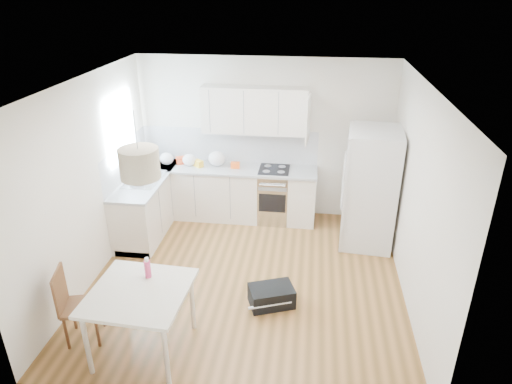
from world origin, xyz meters
TOP-DOWN VIEW (x-y plane):
  - floor at (0.00, 0.00)m, footprint 4.20×4.20m
  - ceiling at (0.00, 0.00)m, footprint 4.20×4.20m
  - wall_back at (0.00, 2.10)m, footprint 4.20×0.00m
  - wall_left at (-2.10, 0.00)m, footprint 0.00×4.20m
  - wall_right at (2.10, 0.00)m, footprint 0.00×4.20m
  - window_glassblock at (-2.09, 1.15)m, footprint 0.02×1.00m
  - cabinets_back at (-0.60, 1.80)m, footprint 3.00×0.60m
  - cabinets_left at (-1.80, 1.20)m, footprint 0.60×1.80m
  - counter_back at (-0.60, 1.80)m, footprint 3.02×0.64m
  - counter_left at (-1.80, 1.20)m, footprint 0.64×1.82m
  - backsplash_back at (-0.60, 2.09)m, footprint 3.00×0.01m
  - backsplash_left at (-2.09, 1.20)m, footprint 0.01×1.80m
  - upper_cabinets at (-0.15, 1.94)m, footprint 1.70×0.32m
  - range_oven at (0.20, 1.80)m, footprint 0.50×0.61m
  - sink at (-1.80, 1.15)m, footprint 0.50×0.80m
  - refrigerator at (1.73, 1.28)m, footprint 0.95×0.98m
  - dining_table at (-0.94, -1.46)m, footprint 1.07×1.07m
  - dining_chair at (-1.68, -1.36)m, footprint 0.48×0.48m
  - drink_bottle at (-0.92, -1.20)m, footprint 0.09×0.09m
  - gym_bag at (0.39, -0.50)m, footprint 0.64×0.53m
  - pendant_lamp at (-0.84, -1.28)m, footprint 0.45×0.45m
  - grocery_bag_a at (-1.64, 1.80)m, footprint 0.23×0.20m
  - grocery_bag_b at (-1.24, 1.80)m, footprint 0.23×0.20m
  - grocery_bag_c at (-0.78, 1.86)m, footprint 0.28×0.24m
  - grocery_bag_d at (-1.71, 1.38)m, footprint 0.20×0.17m
  - grocery_bag_e at (-1.87, 1.01)m, footprint 0.24×0.20m
  - snack_orange at (-0.45, 1.79)m, footprint 0.15×0.10m
  - snack_yellow at (-1.08, 1.78)m, footprint 0.19×0.18m
  - snack_red at (-1.40, 1.87)m, footprint 0.21×0.17m

SIDE VIEW (x-z plane):
  - floor at x=0.00m, z-range 0.00..0.00m
  - gym_bag at x=0.39m, z-range 0.00..0.25m
  - cabinets_back at x=-0.60m, z-range 0.00..0.88m
  - cabinets_left at x=-1.80m, z-range 0.00..0.88m
  - range_oven at x=0.20m, z-range 0.00..0.88m
  - dining_chair at x=-1.68m, z-range 0.00..0.93m
  - dining_table at x=-0.94m, z-range 0.31..1.11m
  - counter_back at x=-0.60m, z-range 0.88..0.92m
  - counter_left at x=-1.80m, z-range 0.88..0.92m
  - refrigerator at x=1.73m, z-range 0.00..1.82m
  - sink at x=-1.80m, z-range 0.84..0.99m
  - drink_bottle at x=-0.92m, z-range 0.80..1.05m
  - snack_orange at x=-0.45m, z-range 0.92..1.02m
  - snack_yellow at x=-1.08m, z-range 0.92..1.03m
  - snack_red at x=-1.40m, z-range 0.92..1.04m
  - grocery_bag_d at x=-1.71m, z-range 0.92..1.10m
  - grocery_bag_b at x=-1.24m, z-range 0.92..1.13m
  - grocery_bag_a at x=-1.64m, z-range 0.92..1.13m
  - grocery_bag_e at x=-1.87m, z-range 0.92..1.14m
  - grocery_bag_c at x=-0.78m, z-range 0.92..1.18m
  - backsplash_back at x=-0.60m, z-range 0.92..1.50m
  - backsplash_left at x=-2.09m, z-range 0.92..1.50m
  - wall_back at x=0.00m, z-range -0.75..3.45m
  - wall_left at x=-2.10m, z-range -0.75..3.45m
  - wall_right at x=2.10m, z-range -0.75..3.45m
  - window_glassblock at x=-2.09m, z-range 1.25..2.25m
  - upper_cabinets at x=-0.15m, z-range 1.50..2.25m
  - pendant_lamp at x=-0.84m, z-range 2.03..2.33m
  - ceiling at x=0.00m, z-range 2.70..2.70m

